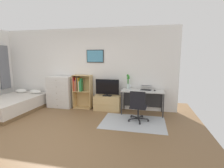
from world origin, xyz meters
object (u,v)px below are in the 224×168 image
bookshelf (81,89)px  television (107,88)px  laptop (146,88)px  wine_glass (130,86)px  office_chair (138,105)px  tv_stand (107,103)px  dresser (60,92)px  desk (143,94)px  bamboo_vase (128,81)px  bed (12,104)px  computer_mouse (155,90)px

bookshelf → television: bearing=-4.4°
laptop → wine_glass: (-0.48, -0.11, 0.07)m
television → office_chair: bearing=-36.6°
tv_stand → office_chair: (1.05, -0.80, 0.21)m
wine_glass → bookshelf: bearing=174.4°
dresser → wine_glass: size_ratio=6.05×
dresser → desk: bearing=0.1°
dresser → bamboo_vase: (2.37, 0.11, 0.44)m
dresser → laptop: dresser is taller
bamboo_vase → dresser: bearing=-177.3°
wine_glass → laptop: bearing=13.2°
desk → office_chair: size_ratio=1.48×
bamboo_vase → laptop: bearing=-9.8°
desk → bamboo_vase: bearing=167.1°
bookshelf → laptop: 2.19m
bed → laptop: laptop is taller
bed → office_chair: 4.01m
laptop → computer_mouse: size_ratio=3.95×
wine_glass → computer_mouse: bearing=1.0°
computer_mouse → television: bearing=176.9°
office_chair → computer_mouse: size_ratio=8.27×
computer_mouse → wine_glass: 0.74m
television → bamboo_vase: bearing=10.1°
dresser → bamboo_vase: 2.41m
desk → laptop: bearing=4.7°
desk → television: bearing=-179.5°
television → laptop: (1.24, 0.02, 0.04)m
television → office_chair: size_ratio=0.90×
bed → computer_mouse: bearing=9.9°
television → laptop: television is taller
bed → wine_glass: size_ratio=11.46×
bed → tv_stand: bed is taller
bed → bookshelf: bearing=24.2°
computer_mouse → wine_glass: wine_glass is taller
desk → tv_stand: bearing=179.4°
desk → bamboo_vase: bamboo_vase is taller
computer_mouse → office_chair: bearing=-122.5°
television → bamboo_vase: bamboo_vase is taller
bed → bamboo_vase: bearing=14.9°
dresser → bamboo_vase: size_ratio=2.37×
office_chair → bamboo_vase: bearing=117.8°
desk → office_chair: office_chair is taller
bed → dresser: dresser is taller
bed → laptop: (4.20, 0.82, 0.56)m
television → bamboo_vase: size_ratio=1.69×
bamboo_vase → tv_stand: bearing=-171.8°
bed → office_chair: office_chair is taller
bookshelf → laptop: (2.19, -0.05, 0.13)m
dresser → office_chair: size_ratio=1.27×
office_chair → wine_glass: wine_glass is taller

